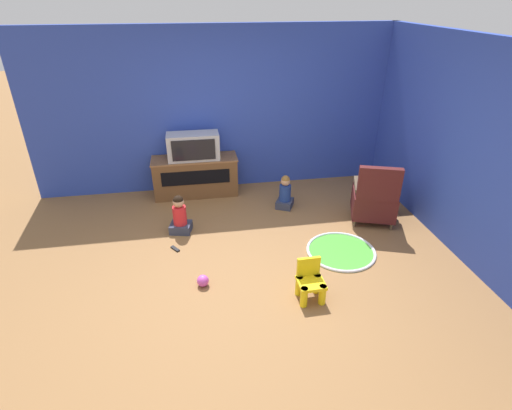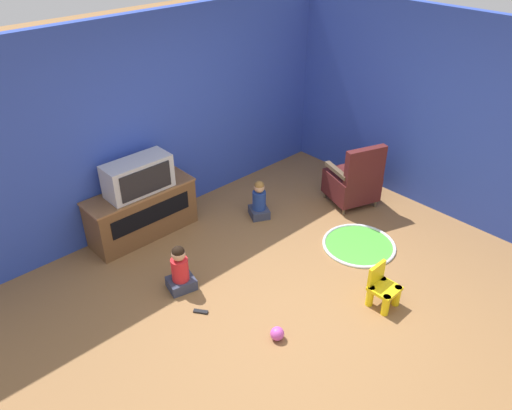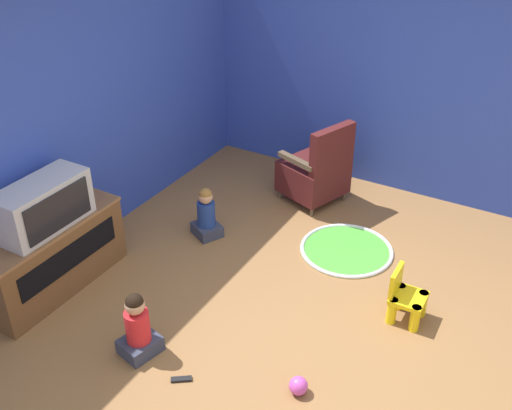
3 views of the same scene
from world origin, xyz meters
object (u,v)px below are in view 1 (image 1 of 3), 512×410
black_armchair (374,199)px  yellow_kid_chair (310,284)px  tv_cabinet (196,175)px  child_watching_left (180,216)px  toy_ball (203,281)px  child_watching_center (285,194)px  remote_control (175,249)px  television (193,146)px

black_armchair → yellow_kid_chair: 1.97m
black_armchair → yellow_kid_chair: (-1.35, -1.42, -0.17)m
tv_cabinet → child_watching_left: bearing=-102.8°
toy_ball → tv_cabinet: bearing=89.5°
child_watching_center → remote_control: child_watching_center is taller
television → child_watching_center: size_ratio=1.51×
television → child_watching_left: television is taller
remote_control → child_watching_left: bearing=-45.8°
yellow_kid_chair → remote_control: size_ratio=3.08×
yellow_kid_chair → child_watching_left: 2.11m
television → toy_ball: size_ratio=5.88×
tv_cabinet → child_watching_center: size_ratio=2.56×
toy_ball → yellow_kid_chair: bearing=-18.9°
television → yellow_kid_chair: 3.00m
tv_cabinet → television: bearing=-90.0°
child_watching_center → black_armchair: bearing=-92.7°
child_watching_left → remote_control: size_ratio=3.73×
tv_cabinet → yellow_kid_chair: tv_cabinet is taller
tv_cabinet → yellow_kid_chair: 2.96m
television → child_watching_left: size_ratio=1.44×
yellow_kid_chair → child_watching_left: size_ratio=0.82×
yellow_kid_chair → television: bearing=111.3°
television → remote_control: television is taller
television → child_watching_left: (-0.26, -1.11, -0.59)m
child_watching_left → toy_ball: (0.24, -1.22, -0.17)m
television → black_armchair: bearing=-27.7°
child_watching_left → television: bearing=89.9°
child_watching_left → child_watching_center: size_ratio=1.05×
black_armchair → child_watching_center: black_armchair is taller
child_watching_left → child_watching_center: bearing=29.2°
toy_ball → remote_control: 0.84m
child_watching_left → toy_ball: 1.25m
yellow_kid_chair → tv_cabinet: bearing=111.1°
tv_cabinet → child_watching_center: bearing=-27.4°
child_watching_center → tv_cabinet: bearing=89.1°
tv_cabinet → remote_control: bearing=-102.1°
television → toy_ball: television is taller
toy_ball → remote_control: toy_ball is taller
toy_ball → child_watching_left: bearing=101.2°
television → toy_ball: (-0.02, -2.32, -0.76)m
black_armchair → toy_ball: (-2.47, -1.04, -0.29)m
yellow_kid_chair → black_armchair: bearing=45.6°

